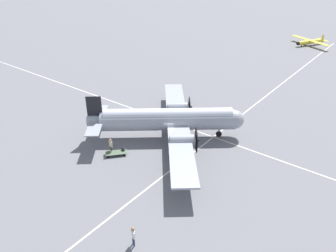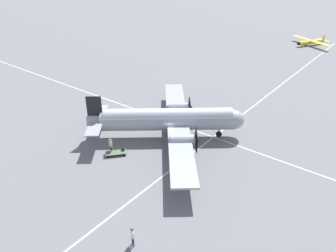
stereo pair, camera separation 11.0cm
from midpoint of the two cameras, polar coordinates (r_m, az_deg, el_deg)
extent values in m
plane|color=slate|center=(39.13, 0.08, -1.96)|extent=(300.00, 300.00, 0.00)
cube|color=silver|center=(41.50, 2.91, -0.12)|extent=(120.00, 0.16, 0.01)
cube|color=silver|center=(37.05, 5.35, -3.99)|extent=(0.16, 120.00, 0.01)
cylinder|color=#9399A3|center=(38.04, 0.08, 0.99)|extent=(13.55, 11.67, 2.34)
cylinder|color=silver|center=(37.75, 0.08, 1.86)|extent=(12.52, 10.64, 1.64)
sphere|color=#9399A3|center=(39.02, 11.60, 1.11)|extent=(2.22, 2.22, 2.22)
cylinder|color=#9399A3|center=(38.59, -11.56, 0.99)|extent=(3.17, 2.92, 1.29)
cube|color=black|center=(37.99, -12.64, 3.17)|extent=(1.41, 1.19, 2.69)
cube|color=#9399A3|center=(38.61, -12.13, 1.13)|extent=(6.08, 6.97, 0.10)
cube|color=#9399A3|center=(38.22, 1.79, 0.62)|extent=(17.24, 20.35, 0.20)
cylinder|color=#9399A3|center=(41.92, 1.85, 3.26)|extent=(2.88, 2.68, 1.29)
cylinder|color=black|center=(42.03, 3.85, 3.28)|extent=(1.74, 2.12, 2.70)
sphere|color=black|center=(42.04, 4.03, 3.28)|extent=(0.45, 0.45, 0.45)
cylinder|color=#9399A3|center=(34.64, 2.60, -2.50)|extent=(2.88, 2.68, 1.29)
cylinder|color=black|center=(34.77, 5.01, -2.46)|extent=(1.74, 2.12, 2.70)
sphere|color=black|center=(34.78, 5.22, -2.46)|extent=(0.45, 0.45, 0.45)
cylinder|color=#4C4C51|center=(42.33, 1.47, 2.05)|extent=(0.18, 0.18, 0.93)
cylinder|color=black|center=(42.54, 1.46, 1.49)|extent=(1.04, 0.93, 1.10)
cylinder|color=#4C4C51|center=(35.13, 2.13, -3.88)|extent=(0.18, 0.18, 0.93)
cylinder|color=black|center=(35.38, 2.12, -4.52)|extent=(1.04, 0.93, 1.10)
cylinder|color=#4C4C51|center=(39.37, 8.96, -0.84)|extent=(0.14, 0.14, 0.87)
cylinder|color=black|center=(39.58, 8.92, -1.39)|extent=(0.66, 0.58, 0.70)
cylinder|color=navy|center=(26.31, -6.10, -19.05)|extent=(0.12, 0.12, 0.84)
cylinder|color=navy|center=(26.14, -5.93, -19.42)|extent=(0.12, 0.12, 0.84)
cube|color=white|center=(25.69, -6.10, -18.12)|extent=(0.45, 0.37, 0.63)
sphere|color=#8C6647|center=(25.36, -6.15, -17.41)|extent=(0.28, 0.28, 0.28)
cylinder|color=white|center=(25.88, -6.27, -17.79)|extent=(0.10, 0.10, 0.60)
cylinder|color=white|center=(25.55, -5.92, -18.55)|extent=(0.10, 0.10, 0.60)
cube|color=maroon|center=(25.65, -5.88, -17.95)|extent=(0.05, 0.03, 0.40)
cylinder|color=#473D2D|center=(36.64, -9.89, -3.95)|extent=(0.12, 0.12, 0.84)
cylinder|color=#473D2D|center=(36.46, -9.68, -4.11)|extent=(0.12, 0.12, 0.84)
cube|color=beige|center=(36.17, -9.88, -3.05)|extent=(0.43, 0.26, 0.63)
sphere|color=tan|center=(35.94, -9.94, -2.43)|extent=(0.28, 0.28, 0.28)
cylinder|color=beige|center=(36.38, -10.09, -2.94)|extent=(0.10, 0.10, 0.60)
cylinder|color=beige|center=(36.00, -9.66, -3.25)|extent=(0.10, 0.10, 0.60)
cube|color=#232328|center=(36.39, -7.76, -4.24)|extent=(0.40, 0.16, 0.61)
cube|color=black|center=(36.22, -7.80, -3.79)|extent=(0.14, 0.11, 0.02)
cube|color=#4C6047|center=(36.16, -9.01, -4.57)|extent=(2.26, 2.41, 0.04)
cube|color=#4C6047|center=(36.03, -10.83, -4.43)|extent=(0.78, 0.68, 0.04)
cylinder|color=#4C6047|center=(36.49, -10.84, -4.18)|extent=(0.04, 0.04, 0.22)
cylinder|color=#4C6047|center=(35.70, -10.78, -4.97)|extent=(0.04, 0.04, 0.22)
cylinder|color=black|center=(36.61, -7.65, -4.32)|extent=(0.23, 0.25, 0.28)
cylinder|color=black|center=(35.94, -7.54, -4.99)|extent=(0.23, 0.25, 0.28)
cylinder|color=black|center=(36.58, -10.41, -4.59)|extent=(0.23, 0.25, 0.28)
cylinder|color=black|center=(35.91, -10.35, -5.26)|extent=(0.23, 0.25, 0.28)
cylinder|color=yellow|center=(86.07, 23.76, 13.25)|extent=(4.37, 6.86, 0.90)
sphere|color=black|center=(83.38, 21.85, 13.18)|extent=(0.81, 0.81, 0.81)
cube|color=yellow|center=(85.69, 23.61, 13.51)|extent=(10.20, 6.37, 0.08)
cube|color=yellow|center=(88.52, 25.53, 13.75)|extent=(0.37, 0.60, 1.17)
cube|color=yellow|center=(88.64, 25.45, 13.39)|extent=(3.42, 2.25, 0.04)
cylinder|color=black|center=(84.38, 22.39, 12.78)|extent=(0.21, 0.28, 0.28)
cylinder|color=#4C4C51|center=(84.36, 22.40, 12.85)|extent=(0.06, 0.06, 0.21)
cylinder|color=black|center=(85.97, 24.25, 12.68)|extent=(0.21, 0.28, 0.28)
cylinder|color=#4C4C51|center=(85.95, 24.26, 12.75)|extent=(0.06, 0.06, 0.21)
cylinder|color=black|center=(87.06, 23.49, 13.00)|extent=(0.21, 0.28, 0.28)
cylinder|color=#4C4C51|center=(87.03, 23.50, 13.07)|extent=(0.06, 0.06, 0.21)
camera|label=1|loc=(0.05, -89.92, 0.04)|focal=35.00mm
camera|label=2|loc=(0.05, 90.08, -0.04)|focal=35.00mm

